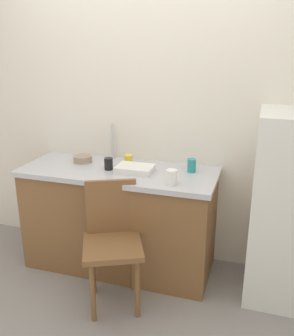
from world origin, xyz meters
The scene contains 13 objects.
ground_plane centered at (0.00, 0.00, 0.00)m, with size 8.00×8.00×0.00m, color gray.
back_wall centered at (0.00, 1.00, 1.27)m, with size 4.80×0.10×2.54m, color silver.
cabinet_base centered at (-0.15, 0.65, 0.41)m, with size 1.51×0.60×0.81m, color brown.
countertop centered at (-0.15, 0.65, 0.83)m, with size 1.55×0.64×0.04m, color #B7B7BC.
faucet centered at (-0.30, 0.90, 1.00)m, with size 0.02×0.02×0.30m, color #B7B7BC.
refrigerator centered at (1.15, 0.66, 0.69)m, with size 0.54×0.58×1.37m, color silver.
chair centered at (-0.02, 0.20, 0.50)m, with size 0.53×0.53×0.89m.
dish_tray centered at (0.00, 0.62, 0.88)m, with size 0.28×0.20×0.05m, color white.
terracotta_bowl centered at (-0.50, 0.73, 0.88)m, with size 0.15×0.15×0.05m, color gray.
cup_teal centered at (0.41, 0.76, 0.91)m, with size 0.07×0.07×0.10m, color teal.
cup_black centered at (-0.22, 0.61, 0.90)m, with size 0.07×0.07×0.09m, color black.
cup_yellow centered at (-0.11, 0.78, 0.90)m, with size 0.07×0.07×0.08m, color yellow.
cup_white centered at (0.33, 0.45, 0.91)m, with size 0.08×0.08×0.11m, color white.
Camera 1 is at (0.91, -1.94, 1.80)m, focal length 39.91 mm.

